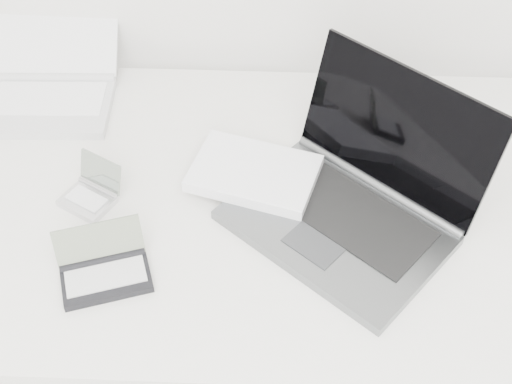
{
  "coord_description": "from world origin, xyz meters",
  "views": [
    {
      "loc": [
        0.01,
        0.61,
        1.76
      ],
      "look_at": [
        -0.03,
        1.51,
        0.79
      ],
      "focal_mm": 50.0,
      "sensor_mm": 36.0,
      "label": 1
    }
  ],
  "objects_px": {
    "laptop_large": "(331,193)",
    "netbook_open_white": "(52,88)",
    "desk": "(272,214)",
    "palmtop_charcoal": "(105,270)"
  },
  "relations": [
    {
      "from": "desk",
      "to": "laptop_large",
      "type": "distance_m",
      "value": 0.14
    },
    {
      "from": "netbook_open_white",
      "to": "desk",
      "type": "bearing_deg",
      "value": -31.89
    },
    {
      "from": "desk",
      "to": "palmtop_charcoal",
      "type": "relative_size",
      "value": 8.72
    },
    {
      "from": "laptop_large",
      "to": "desk",
      "type": "bearing_deg",
      "value": -150.85
    },
    {
      "from": "netbook_open_white",
      "to": "palmtop_charcoal",
      "type": "xyz_separation_m",
      "value": [
        0.21,
        -0.49,
        -0.01
      ]
    },
    {
      "from": "laptop_large",
      "to": "netbook_open_white",
      "type": "bearing_deg",
      "value": -167.26
    },
    {
      "from": "laptop_large",
      "to": "palmtop_charcoal",
      "type": "height_order",
      "value": "laptop_large"
    },
    {
      "from": "laptop_large",
      "to": "netbook_open_white",
      "type": "relative_size",
      "value": 1.7
    },
    {
      "from": "laptop_large",
      "to": "palmtop_charcoal",
      "type": "relative_size",
      "value": 3.14
    },
    {
      "from": "desk",
      "to": "netbook_open_white",
      "type": "relative_size",
      "value": 4.72
    }
  ]
}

